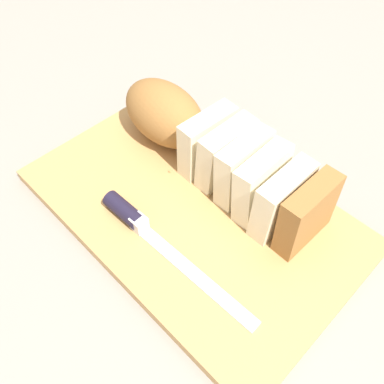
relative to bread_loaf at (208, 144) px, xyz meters
The scene contains 6 objects.
ground_plane 0.10m from the bread_loaf, 62.17° to the right, with size 3.00×3.00×0.00m, color gray.
cutting_board 0.10m from the bread_loaf, 62.17° to the right, with size 0.47×0.29×0.02m, color tan.
bread_loaf is the anchor object (origin of this frame).
bread_knife 0.15m from the bread_loaf, 84.97° to the right, with size 0.27×0.03×0.02m.
crumb_near_knife 0.08m from the bread_loaf, 122.34° to the right, with size 0.00×0.00×0.00m, color tan.
crumb_near_loaf 0.08m from the bread_loaf, 44.59° to the right, with size 0.00×0.00×0.00m, color tan.
Camera 1 is at (0.25, -0.25, 0.49)m, focal length 38.11 mm.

